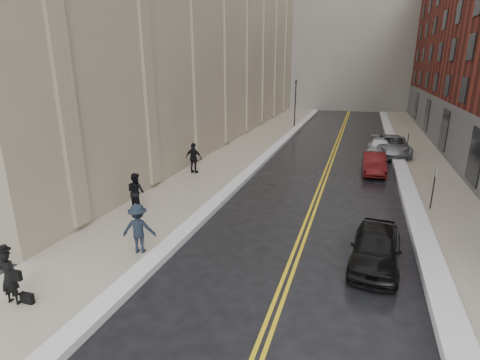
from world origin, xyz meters
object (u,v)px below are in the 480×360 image
Objects in this scene: pedestrian_main at (9,277)px; pedestrian_c at (194,158)px; pedestrian_a at (136,192)px; car_silver_near at (380,147)px; car_maroon at (374,163)px; car_black at (376,247)px; car_silver_far at (392,146)px; pedestrian_b at (139,229)px.

pedestrian_main is 14.03m from pedestrian_c.
car_silver_near is at bearing -108.92° from pedestrian_a.
car_black is at bearing -92.91° from car_maroon.
car_black is at bearing -153.84° from pedestrian_main.
car_black reaches higher than car_maroon.
car_black is 1.03× the size of car_maroon.
pedestrian_a is at bearing -137.51° from car_maroon.
pedestrian_a is (-10.65, 1.64, 0.38)m from car_black.
pedestrian_c reaches higher than pedestrian_a.
car_silver_far is 22.19m from pedestrian_b.
car_silver_far is 26.43m from pedestrian_main.
pedestrian_c is (-12.26, -9.75, 0.37)m from car_silver_far.
car_silver_far is at bearing 73.80° from car_maroon.
car_maroon is at bearing -154.73° from pedestrian_c.
pedestrian_a is (-12.20, -16.36, 0.32)m from car_silver_far.
pedestrian_a is at bearing -88.99° from pedestrian_main.
pedestrian_b is at bearing -118.94° from car_silver_far.
car_maroon is 2.03× the size of pedestrian_c.
car_black is 18.06m from car_silver_far.
car_black is 2.16× the size of pedestrian_b.
pedestrian_a is 6.61m from pedestrian_c.
car_black is 0.75× the size of car_silver_far.
car_black is at bearing 147.05° from pedestrian_c.
car_silver_far is at bearing 21.07° from car_silver_near.
car_silver_far is at bearing -136.89° from pedestrian_c.
pedestrian_c is (-0.67, 14.01, 0.12)m from pedestrian_main.
pedestrian_main is 7.42m from pedestrian_a.
car_silver_far is 2.88× the size of pedestrian_b.
car_silver_far is at bearing -133.56° from pedestrian_b.
pedestrian_a is 0.94× the size of pedestrian_c.
pedestrian_c is (-11.39, -9.45, 0.48)m from car_silver_near.
car_maroon is 2.15× the size of pedestrian_a.
car_silver_near is at bearing 82.11° from car_maroon.
car_silver_near is 19.66m from pedestrian_a.
car_maroon is at bearing -118.99° from pedestrian_a.
car_black is at bearing -89.58° from car_silver_near.
pedestrian_a is 0.98× the size of pedestrian_b.
pedestrian_main is (-11.59, -23.75, 0.25)m from car_silver_far.
pedestrian_c is at bearing -90.93° from pedestrian_main.
pedestrian_a is at bearing -122.59° from car_silver_near.
pedestrian_c reaches higher than pedestrian_b.
car_silver_far is 3.16× the size of pedestrian_main.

